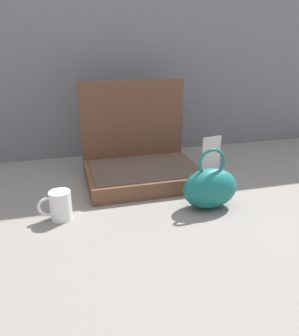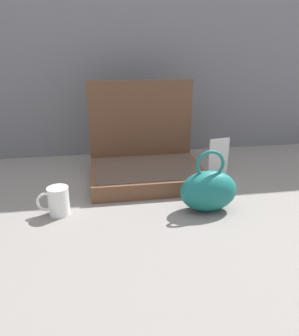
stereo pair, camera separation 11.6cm
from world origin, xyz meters
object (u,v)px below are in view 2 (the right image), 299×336
(open_suitcase, at_px, (145,159))
(teal_pouch_handbag, at_px, (208,190))
(coffee_mug, at_px, (58,201))
(info_card_left, at_px, (219,157))

(open_suitcase, distance_m, teal_pouch_handbag, 0.37)
(open_suitcase, relative_size, teal_pouch_handbag, 2.12)
(teal_pouch_handbag, bearing_deg, coffee_mug, 173.61)
(open_suitcase, height_order, info_card_left, open_suitcase)
(teal_pouch_handbag, bearing_deg, open_suitcase, 116.41)
(open_suitcase, distance_m, coffee_mug, 0.44)
(open_suitcase, xyz_separation_m, teal_pouch_handbag, (0.16, -0.33, -0.01))
(coffee_mug, xyz_separation_m, info_card_left, (0.66, 0.26, 0.03))
(coffee_mug, height_order, info_card_left, info_card_left)
(open_suitcase, height_order, coffee_mug, open_suitcase)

